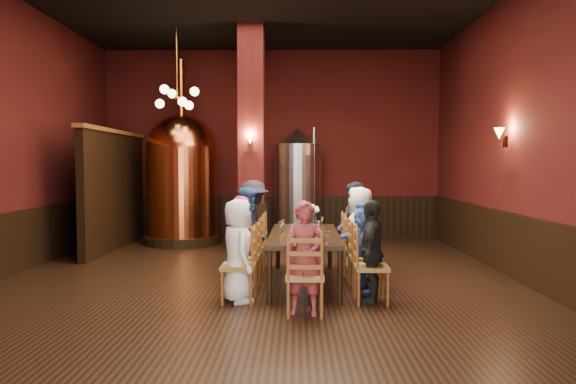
{
  "coord_description": "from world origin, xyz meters",
  "views": [
    {
      "loc": [
        0.59,
        -7.4,
        1.75
      ],
      "look_at": [
        0.46,
        0.2,
        1.35
      ],
      "focal_mm": 32.0,
      "sensor_mm": 36.0,
      "label": 1
    }
  ],
  "objects_px": {
    "person_1": "(244,243)",
    "person_0": "(238,250)",
    "person_2": "(249,233)",
    "dining_table": "(304,237)",
    "steel_vessel": "(298,185)",
    "rose_vase": "(314,212)",
    "copper_kettle": "(182,177)"
  },
  "relations": [
    {
      "from": "person_1",
      "to": "person_0",
      "type": "bearing_deg",
      "value": -158.24
    },
    {
      "from": "person_2",
      "to": "person_1",
      "type": "bearing_deg",
      "value": -176.12
    },
    {
      "from": "dining_table",
      "to": "steel_vessel",
      "type": "relative_size",
      "value": 0.94
    },
    {
      "from": "dining_table",
      "to": "person_2",
      "type": "xyz_separation_m",
      "value": [
        -0.85,
        0.34,
        0.02
      ]
    },
    {
      "from": "person_2",
      "to": "steel_vessel",
      "type": "relative_size",
      "value": 0.55
    },
    {
      "from": "person_0",
      "to": "person_1",
      "type": "xyz_separation_m",
      "value": [
        0.01,
        0.67,
        -0.0
      ]
    },
    {
      "from": "person_2",
      "to": "rose_vase",
      "type": "height_order",
      "value": "person_2"
    },
    {
      "from": "person_1",
      "to": "person_2",
      "type": "height_order",
      "value": "person_2"
    },
    {
      "from": "dining_table",
      "to": "person_1",
      "type": "height_order",
      "value": "person_1"
    },
    {
      "from": "person_1",
      "to": "person_2",
      "type": "distance_m",
      "value": 0.66
    },
    {
      "from": "copper_kettle",
      "to": "dining_table",
      "type": "bearing_deg",
      "value": -55.69
    },
    {
      "from": "person_2",
      "to": "dining_table",
      "type": "bearing_deg",
      "value": -107.33
    },
    {
      "from": "steel_vessel",
      "to": "person_0",
      "type": "bearing_deg",
      "value": -98.57
    },
    {
      "from": "person_1",
      "to": "steel_vessel",
      "type": "xyz_separation_m",
      "value": [
        0.77,
        4.48,
        0.63
      ]
    },
    {
      "from": "person_0",
      "to": "copper_kettle",
      "type": "relative_size",
      "value": 0.32
    },
    {
      "from": "person_0",
      "to": "steel_vessel",
      "type": "distance_m",
      "value": 5.25
    },
    {
      "from": "person_1",
      "to": "rose_vase",
      "type": "height_order",
      "value": "person_1"
    },
    {
      "from": "copper_kettle",
      "to": "steel_vessel",
      "type": "relative_size",
      "value": 1.58
    },
    {
      "from": "person_2",
      "to": "steel_vessel",
      "type": "xyz_separation_m",
      "value": [
        0.76,
        3.82,
        0.58
      ]
    },
    {
      "from": "rose_vase",
      "to": "person_0",
      "type": "bearing_deg",
      "value": -117.43
    },
    {
      "from": "person_0",
      "to": "rose_vase",
      "type": "bearing_deg",
      "value": -45.63
    },
    {
      "from": "person_1",
      "to": "copper_kettle",
      "type": "distance_m",
      "value": 4.68
    },
    {
      "from": "dining_table",
      "to": "copper_kettle",
      "type": "relative_size",
      "value": 0.59
    },
    {
      "from": "steel_vessel",
      "to": "rose_vase",
      "type": "bearing_deg",
      "value": -85.36
    },
    {
      "from": "dining_table",
      "to": "person_2",
      "type": "relative_size",
      "value": 1.7
    },
    {
      "from": "person_0",
      "to": "person_2",
      "type": "xyz_separation_m",
      "value": [
        0.01,
        1.33,
        0.05
      ]
    },
    {
      "from": "dining_table",
      "to": "steel_vessel",
      "type": "distance_m",
      "value": 4.2
    },
    {
      "from": "rose_vase",
      "to": "copper_kettle",
      "type": "bearing_deg",
      "value": 134.3
    },
    {
      "from": "person_1",
      "to": "rose_vase",
      "type": "distance_m",
      "value": 1.7
    },
    {
      "from": "steel_vessel",
      "to": "rose_vase",
      "type": "height_order",
      "value": "steel_vessel"
    },
    {
      "from": "person_1",
      "to": "rose_vase",
      "type": "bearing_deg",
      "value": -15.52
    },
    {
      "from": "person_0",
      "to": "copper_kettle",
      "type": "height_order",
      "value": "copper_kettle"
    }
  ]
}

